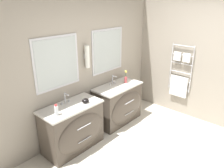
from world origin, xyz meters
The scene contains 10 objects.
wall_back centered at (0.00, 1.88, 1.31)m, with size 4.98×0.17×2.60m.
wall_right centered at (1.72, 0.83, 1.29)m, with size 0.13×3.78×2.60m.
vanity_left centered at (-0.69, 1.55, 0.41)m, with size 1.03×0.57×0.79m.
vanity_right centered at (0.49, 1.55, 0.41)m, with size 1.03×0.57×0.79m.
faucet_left centered at (-0.69, 1.70, 0.88)m, with size 0.17×0.12×0.19m.
faucet_right centered at (0.49, 1.70, 0.88)m, with size 0.17×0.12×0.19m.
toiletry_bottle centered at (-1.01, 1.50, 0.88)m, with size 0.06×0.06×0.17m.
amenity_bowl centered at (-0.45, 1.49, 0.83)m, with size 0.12×0.12×0.07m.
flower_vase centered at (0.73, 1.57, 0.90)m, with size 0.05×0.05×0.26m.
soap_dish centered at (0.20, 1.44, 0.81)m, with size 0.09×0.06×0.04m.
Camera 1 is at (-2.60, -1.01, 2.40)m, focal length 35.00 mm.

